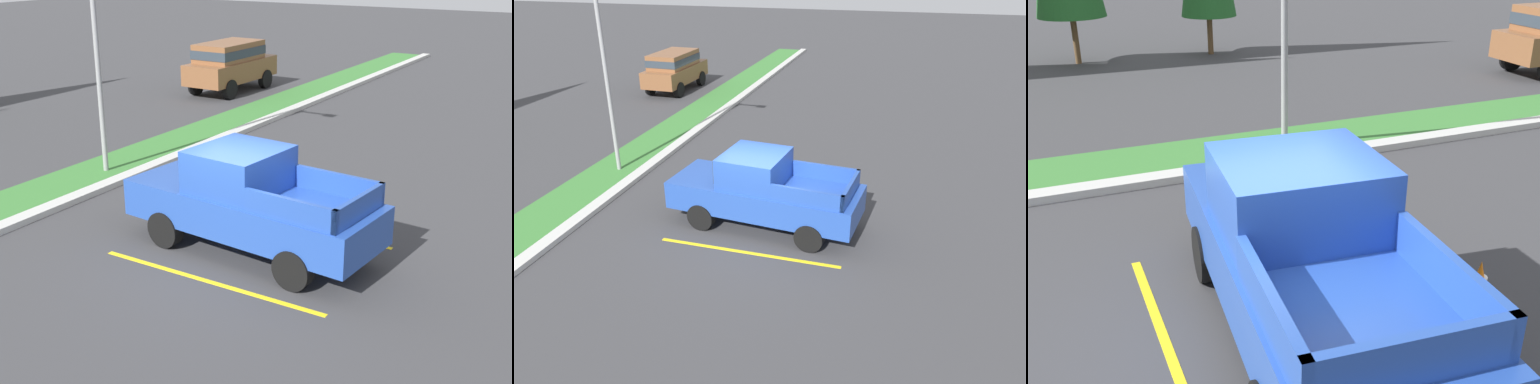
% 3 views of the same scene
% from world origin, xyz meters
% --- Properties ---
extents(ground_plane, '(120.00, 120.00, 0.00)m').
position_xyz_m(ground_plane, '(0.00, 0.00, 0.00)').
color(ground_plane, '#38383A').
extents(parking_line_near, '(0.12, 4.80, 0.01)m').
position_xyz_m(parking_line_near, '(-1.13, -0.15, 0.00)').
color(parking_line_near, yellow).
rests_on(parking_line_near, ground).
extents(parking_line_far, '(0.12, 4.80, 0.01)m').
position_xyz_m(parking_line_far, '(1.97, -0.15, 0.00)').
color(parking_line_far, yellow).
rests_on(parking_line_far, ground).
extents(curb_strip, '(56.00, 0.40, 0.15)m').
position_xyz_m(curb_strip, '(0.00, 5.00, 0.07)').
color(curb_strip, '#B2B2AD').
rests_on(curb_strip, ground).
extents(grass_median, '(56.00, 1.80, 0.06)m').
position_xyz_m(grass_median, '(0.00, 6.10, 0.03)').
color(grass_median, '#387533').
rests_on(grass_median, ground).
extents(pickup_truck_main, '(2.36, 5.37, 2.10)m').
position_xyz_m(pickup_truck_main, '(0.43, -0.10, 1.04)').
color(pickup_truck_main, black).
rests_on(pickup_truck_main, ground).
extents(traffic_cone, '(0.36, 0.36, 0.60)m').
position_xyz_m(traffic_cone, '(2.69, -0.40, 0.29)').
color(traffic_cone, orange).
rests_on(traffic_cone, ground).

